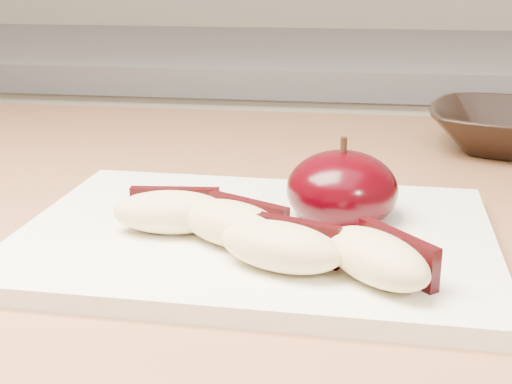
# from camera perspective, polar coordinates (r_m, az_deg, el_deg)

# --- Properties ---
(back_cabinet) EXTENTS (2.40, 0.62, 0.94)m
(back_cabinet) POSITION_cam_1_polar(r_m,az_deg,el_deg) (1.39, 1.93, -7.88)
(back_cabinet) COLOR silver
(back_cabinet) RESTS_ON ground
(cutting_board) EXTENTS (0.31, 0.23, 0.01)m
(cutting_board) POSITION_cam_1_polar(r_m,az_deg,el_deg) (0.47, 0.00, -3.64)
(cutting_board) COLOR white
(cutting_board) RESTS_ON island_counter
(apple_half) EXTENTS (0.10, 0.10, 0.06)m
(apple_half) POSITION_cam_1_polar(r_m,az_deg,el_deg) (0.48, 6.89, 0.18)
(apple_half) COLOR black
(apple_half) RESTS_ON cutting_board
(apple_wedge_a) EXTENTS (0.08, 0.04, 0.03)m
(apple_wedge_a) POSITION_cam_1_polar(r_m,az_deg,el_deg) (0.46, -6.75, -1.54)
(apple_wedge_a) COLOR beige
(apple_wedge_a) RESTS_ON cutting_board
(apple_wedge_b) EXTENTS (0.08, 0.07, 0.03)m
(apple_wedge_b) POSITION_cam_1_polar(r_m,az_deg,el_deg) (0.43, -1.76, -2.51)
(apple_wedge_b) COLOR beige
(apple_wedge_b) RESTS_ON cutting_board
(apple_wedge_c) EXTENTS (0.08, 0.06, 0.03)m
(apple_wedge_c) POSITION_cam_1_polar(r_m,az_deg,el_deg) (0.40, 2.08, -4.31)
(apple_wedge_c) COLOR beige
(apple_wedge_c) RESTS_ON cutting_board
(apple_wedge_d) EXTENTS (0.08, 0.08, 0.03)m
(apple_wedge_d) POSITION_cam_1_polar(r_m,az_deg,el_deg) (0.39, 9.76, -5.16)
(apple_wedge_d) COLOR beige
(apple_wedge_d) RESTS_ON cutting_board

